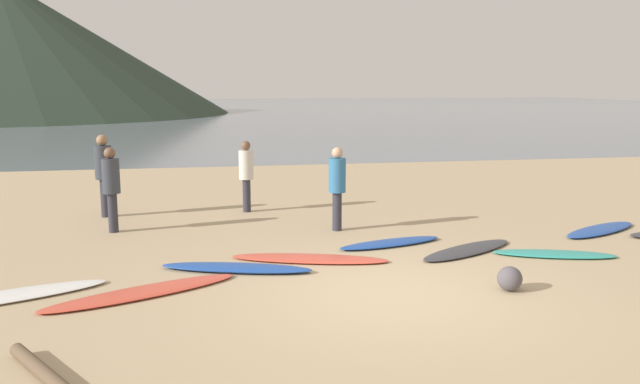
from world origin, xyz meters
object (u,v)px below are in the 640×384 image
at_px(person_3, 337,182).
at_px(surfboard_5, 390,243).
at_px(driftwood_log, 57,384).
at_px(surfboard_2, 143,292).
at_px(surfboard_4, 310,258).
at_px(surfboard_7, 554,254).
at_px(surfboard_8, 601,230).
at_px(person_1, 246,170).
at_px(beach_rock_far, 510,279).
at_px(surfboard_1, 1,297).
at_px(surfboard_3, 236,268).
at_px(surfboard_6, 468,250).
at_px(person_0, 104,169).
at_px(person_2, 111,183).

bearing_deg(person_3, surfboard_5, 111.26).
bearing_deg(driftwood_log, surfboard_2, 78.46).
relative_size(surfboard_4, surfboard_7, 1.28).
bearing_deg(surfboard_7, surfboard_8, 56.33).
xyz_separation_m(surfboard_4, person_1, (-0.69, 4.11, 0.89)).
relative_size(surfboard_7, beach_rock_far, 5.81).
relative_size(surfboard_2, surfboard_5, 1.36).
bearing_deg(surfboard_1, surfboard_3, -8.34).
distance_m(surfboard_5, driftwood_log, 6.46).
bearing_deg(beach_rock_far, surfboard_8, 40.93).
bearing_deg(surfboard_4, surfboard_5, 41.22).
height_order(surfboard_6, driftwood_log, driftwood_log).
relative_size(surfboard_6, person_1, 1.37).
relative_size(person_0, person_2, 1.08).
xyz_separation_m(surfboard_3, person_3, (2.05, 2.34, 0.90)).
xyz_separation_m(surfboard_2, surfboard_7, (6.46, 0.74, 0.00)).
bearing_deg(surfboard_5, surfboard_2, -169.50).
height_order(surfboard_3, surfboard_6, surfboard_3).
bearing_deg(beach_rock_far, surfboard_1, 172.46).
relative_size(surfboard_3, surfboard_6, 1.08).
relative_size(surfboard_2, beach_rock_far, 7.98).
xyz_separation_m(surfboard_3, person_0, (-2.48, 4.49, 0.97)).
height_order(surfboard_1, surfboard_8, surfboard_8).
bearing_deg(surfboard_5, person_2, 143.47).
height_order(surfboard_8, beach_rock_far, beach_rock_far).
distance_m(surfboard_4, beach_rock_far, 3.13).
height_order(surfboard_3, person_3, person_3).
height_order(person_1, beach_rock_far, person_1).
relative_size(surfboard_4, person_1, 1.61).
distance_m(surfboard_1, person_2, 3.95).
bearing_deg(surfboard_3, person_3, 65.99).
relative_size(surfboard_5, driftwood_log, 0.94).
xyz_separation_m(surfboard_8, person_2, (-9.11, 1.69, 0.91)).
bearing_deg(surfboard_1, driftwood_log, -87.19).
height_order(surfboard_3, surfboard_5, surfboard_3).
bearing_deg(surfboard_5, surfboard_1, -177.85).
bearing_deg(person_3, surfboard_8, 161.44).
bearing_deg(beach_rock_far, person_2, 141.25).
bearing_deg(surfboard_8, surfboard_7, -168.88).
xyz_separation_m(surfboard_3, person_2, (-2.14, 2.99, 0.90)).
height_order(surfboard_5, person_2, person_2).
xyz_separation_m(surfboard_6, surfboard_8, (3.09, 0.91, 0.01)).
bearing_deg(driftwood_log, surfboard_1, 114.45).
xyz_separation_m(surfboard_1, surfboard_8, (10.06, 2.04, 0.01)).
height_order(surfboard_5, beach_rock_far, beach_rock_far).
relative_size(person_3, driftwood_log, 0.76).
bearing_deg(person_2, person_0, 84.38).
height_order(surfboard_2, surfboard_6, surfboard_6).
bearing_deg(surfboard_5, surfboard_8, -11.64).
height_order(surfboard_6, person_0, person_0).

